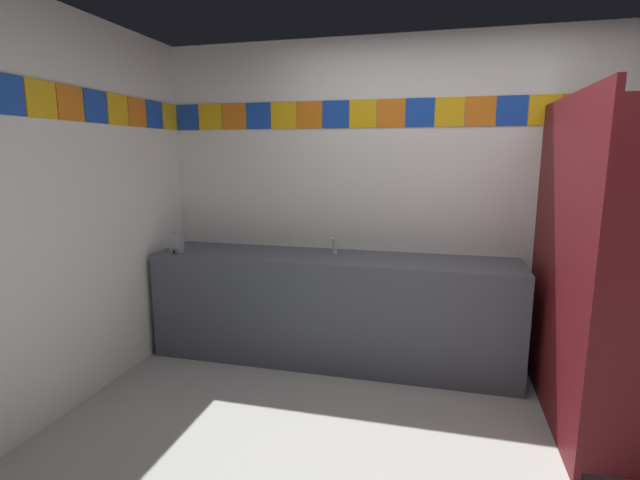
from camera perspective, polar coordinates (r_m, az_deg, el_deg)
The scene contains 8 objects.
ground_plane at distance 2.72m, azimuth 13.95°, elevation -26.46°, with size 10.05×10.05×0.00m, color #9E9E99.
wall_back at distance 3.79m, azimuth 15.00°, elevation 4.63°, with size 4.57×0.09×2.51m.
wall_side at distance 3.17m, azimuth -31.67°, elevation 2.37°, with size 0.09×3.10×2.51m.
vanity_counter at distance 3.72m, azimuth 1.40°, elevation -8.27°, with size 2.80×0.59×0.84m.
faucet_center at distance 3.69m, azimuth 1.74°, elevation -0.90°, with size 0.04×0.10×0.14m.
soap_dispenser at distance 3.90m, azimuth -17.06°, elevation -0.34°, with size 0.09×0.09×0.16m.
stall_divider at distance 2.97m, azimuth 31.30°, elevation -3.55°, with size 0.92×1.43×1.96m.
toilet at distance 3.77m, azimuth 33.71°, elevation -11.81°, with size 0.39×0.49×0.74m.
Camera 1 is at (-0.05, -2.18, 1.62)m, focal length 26.30 mm.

